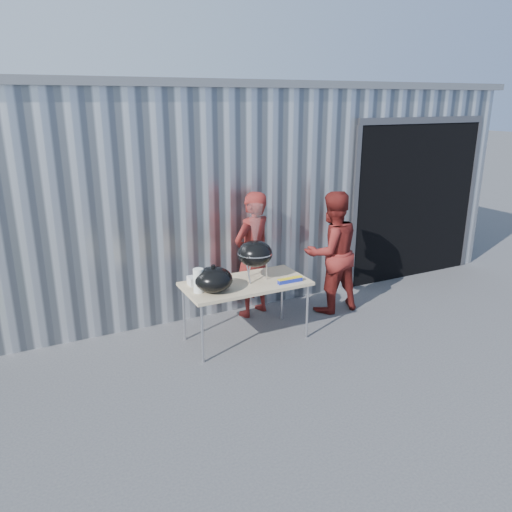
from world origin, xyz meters
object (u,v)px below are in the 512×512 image
folding_table (246,285)px  person_bystander (331,252)px  kettle_grill (255,247)px  person_cook (253,255)px

folding_table → person_bystander: (1.45, 0.30, 0.14)m
person_bystander → kettle_grill: bearing=12.1°
kettle_grill → person_bystander: (1.31, 0.27, -0.32)m
kettle_grill → person_bystander: size_ratio=0.55×
folding_table → kettle_grill: size_ratio=1.61×
kettle_grill → person_bystander: 1.38m
kettle_grill → person_cook: 0.76m
folding_table → person_bystander: 1.49m
folding_table → person_cook: (0.42, 0.66, 0.15)m
person_cook → person_bystander: person_cook is taller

